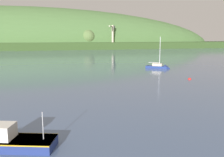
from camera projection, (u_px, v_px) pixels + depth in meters
The scene contains 5 objects.
far_shoreline_hill at pixel (33, 48), 197.25m from camera, with size 439.07×92.08×67.48m.
dockside_crane at pixel (113, 37), 181.34m from camera, with size 8.16×13.76×18.01m.
sailboat_near_mooring at pixel (159, 67), 62.64m from camera, with size 6.33×5.51×9.22m.
fishing_boat_moored at pixel (10, 143), 16.99m from camera, with size 5.96×3.70×3.50m.
mooring_buoy_off_fishing_boat at pixel (190, 79), 45.73m from camera, with size 0.64×0.64×0.72m.
Camera 1 is at (-5.51, 8.89, 7.77)m, focal length 37.93 mm.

